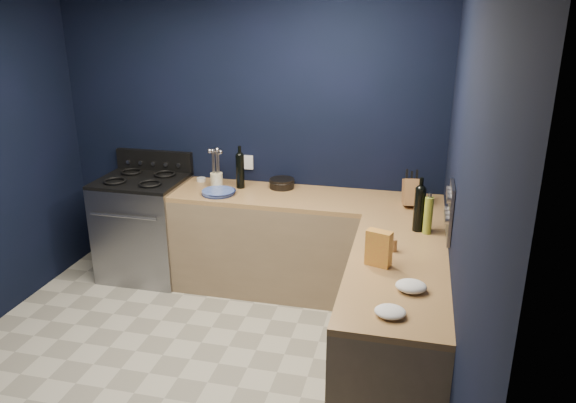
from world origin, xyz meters
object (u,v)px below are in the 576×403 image
(gas_range, at_px, (145,229))
(utensil_crock, at_px, (217,180))
(crouton_bag, at_px, (379,248))
(knife_block, at_px, (411,192))
(plate_stack, at_px, (218,192))

(gas_range, distance_m, utensil_crock, 0.88)
(gas_range, xyz_separation_m, crouton_bag, (2.24, -1.17, 0.56))
(gas_range, bearing_deg, knife_block, 0.14)
(plate_stack, xyz_separation_m, knife_block, (1.62, 0.11, 0.09))
(plate_stack, distance_m, knife_block, 1.62)
(plate_stack, xyz_separation_m, utensil_crock, (-0.08, 0.17, 0.05))
(gas_range, distance_m, knife_block, 2.46)
(utensil_crock, bearing_deg, gas_range, -174.91)
(knife_block, height_order, crouton_bag, knife_block)
(utensil_crock, relative_size, crouton_bag, 0.59)
(utensil_crock, xyz_separation_m, knife_block, (1.69, -0.06, 0.04))
(crouton_bag, bearing_deg, knife_block, 100.21)
(gas_range, distance_m, crouton_bag, 2.59)
(gas_range, height_order, knife_block, knife_block)
(knife_block, bearing_deg, plate_stack, 176.21)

